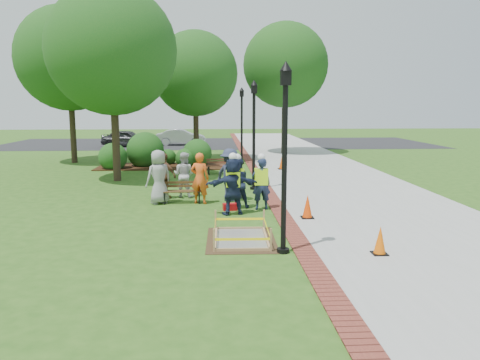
{
  "coord_description": "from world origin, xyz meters",
  "views": [
    {
      "loc": [
        -0.3,
        -13.17,
        3.35
      ],
      "look_at": [
        0.5,
        1.2,
        1.0
      ],
      "focal_mm": 35.0,
      "sensor_mm": 36.0,
      "label": 1
    }
  ],
  "objects": [
    {
      "name": "lamp_mid",
      "position": [
        1.25,
        5.0,
        2.48
      ],
      "size": [
        0.28,
        0.28,
        4.26
      ],
      "color": "black",
      "rests_on": "ground"
    },
    {
      "name": "casual_person_a",
      "position": [
        -2.17,
        2.51,
        0.91
      ],
      "size": [
        0.7,
        0.63,
        1.83
      ],
      "color": "gray",
      "rests_on": "ground"
    },
    {
      "name": "hivis_worker_c",
      "position": [
        0.44,
        1.68,
        0.89
      ],
      "size": [
        0.57,
        0.41,
        1.78
      ],
      "color": "#1C1F4A",
      "rests_on": "ground"
    },
    {
      "name": "tree_left",
      "position": [
        -4.57,
        7.44,
        5.58
      ],
      "size": [
        5.48,
        5.48,
        8.32
      ],
      "color": "#3D2D1E",
      "rests_on": "ground"
    },
    {
      "name": "casual_person_b",
      "position": [
        -0.79,
        2.43,
        0.87
      ],
      "size": [
        0.63,
        0.49,
        1.74
      ],
      "color": "#F65B1D",
      "rests_on": "ground"
    },
    {
      "name": "shrub_d",
      "position": [
        -1.22,
        12.35,
        0.0
      ],
      "size": [
        1.58,
        1.58,
        1.58
      ],
      "primitive_type": "sphere",
      "color": "#154C17",
      "rests_on": "ground"
    },
    {
      "name": "parked_car_b",
      "position": [
        -2.99,
        25.31,
        0.0
      ],
      "size": [
        1.97,
        4.41,
        1.43
      ],
      "primitive_type": "imported",
      "rotation": [
        0.0,
        0.0,
        1.59
      ],
      "color": "#B6B7BC",
      "rests_on": "ground"
    },
    {
      "name": "tree_back",
      "position": [
        -1.36,
        14.62,
        5.07
      ],
      "size": [
        4.92,
        4.92,
        7.54
      ],
      "color": "#3D2D1E",
      "rests_on": "ground"
    },
    {
      "name": "lamp_far",
      "position": [
        1.25,
        13.0,
        2.48
      ],
      "size": [
        0.28,
        0.28,
        4.26
      ],
      "color": "black",
      "rests_on": "ground"
    },
    {
      "name": "bench_near",
      "position": [
        -1.4,
        2.56,
        0.23
      ],
      "size": [
        1.36,
        0.5,
        0.72
      ],
      "color": "#503C1B",
      "rests_on": "ground"
    },
    {
      "name": "lamp_near",
      "position": [
        1.25,
        -3.0,
        2.48
      ],
      "size": [
        0.28,
        0.28,
        4.26
      ],
      "color": "black",
      "rests_on": "ground"
    },
    {
      "name": "brick_edging",
      "position": [
        1.75,
        10.0,
        0.01
      ],
      "size": [
        0.5,
        60.0,
        0.03
      ],
      "primitive_type": "cube",
      "color": "maroon",
      "rests_on": "ground"
    },
    {
      "name": "casual_person_c",
      "position": [
        -1.4,
        3.62,
        0.81
      ],
      "size": [
        0.61,
        0.5,
        1.63
      ],
      "color": "silver",
      "rests_on": "ground"
    },
    {
      "name": "shrub_a",
      "position": [
        -5.53,
        11.17,
        0.0
      ],
      "size": [
        1.47,
        1.47,
        1.47
      ],
      "primitive_type": "sphere",
      "color": "#154C17",
      "rests_on": "ground"
    },
    {
      "name": "parked_car_a",
      "position": [
        -7.15,
        24.14,
        0.0
      ],
      "size": [
        2.7,
        4.74,
        1.46
      ],
      "primitive_type": "imported",
      "rotation": [
        0.0,
        0.0,
        1.39
      ],
      "color": "#2B2B2E",
      "rests_on": "ground"
    },
    {
      "name": "sidewalk",
      "position": [
        5.0,
        10.0,
        0.01
      ],
      "size": [
        6.0,
        60.0,
        0.02
      ],
      "primitive_type": "cube",
      "color": "#9E9E99",
      "rests_on": "ground"
    },
    {
      "name": "toolbox",
      "position": [
        0.19,
        1.36,
        0.11
      ],
      "size": [
        0.47,
        0.3,
        0.22
      ],
      "primitive_type": "cube",
      "rotation": [
        0.0,
        0.0,
        0.13
      ],
      "color": "#AB0D11",
      "rests_on": "ground"
    },
    {
      "name": "tree_right",
      "position": [
        4.5,
        18.58,
        5.89
      ],
      "size": [
        5.64,
        5.64,
        8.72
      ],
      "color": "#3D2D1E",
      "rests_on": "ground"
    },
    {
      "name": "cone_front",
      "position": [
        3.39,
        -3.28,
        0.32
      ],
      "size": [
        0.34,
        0.34,
        0.67
      ],
      "color": "black",
      "rests_on": "ground"
    },
    {
      "name": "shrub_b",
      "position": [
        -4.01,
        12.22,
        0.0
      ],
      "size": [
        2.01,
        2.01,
        2.01
      ],
      "primitive_type": "sphere",
      "color": "#154C17",
      "rests_on": "ground"
    },
    {
      "name": "mulch_bed",
      "position": [
        -3.0,
        12.0,
        0.02
      ],
      "size": [
        7.0,
        3.0,
        0.05
      ],
      "primitive_type": "cube",
      "color": "#381E0F",
      "rests_on": "ground"
    },
    {
      "name": "hivis_worker_a",
      "position": [
        0.26,
        0.8,
        0.94
      ],
      "size": [
        0.62,
        0.47,
        1.9
      ],
      "color": "#17233D",
      "rests_on": "ground"
    },
    {
      "name": "casual_person_e",
      "position": [
        0.24,
        2.8,
        0.91
      ],
      "size": [
        0.68,
        0.67,
        1.83
      ],
      "color": "#2C324D",
      "rests_on": "ground"
    },
    {
      "name": "shrub_c",
      "position": [
        -1.85,
        11.9,
        0.0
      ],
      "size": [
        1.07,
        1.07,
        1.07
      ],
      "primitive_type": "sphere",
      "color": "#154C17",
      "rests_on": "ground"
    },
    {
      "name": "shrub_e",
      "position": [
        -2.88,
        13.03,
        0.0
      ],
      "size": [
        0.92,
        0.92,
        0.92
      ],
      "primitive_type": "sphere",
      "color": "#154C17",
      "rests_on": "ground"
    },
    {
      "name": "ground",
      "position": [
        0.0,
        0.0,
        0.0
      ],
      "size": [
        100.0,
        100.0,
        0.0
      ],
      "primitive_type": "plane",
      "color": "#285116",
      "rests_on": "ground"
    },
    {
      "name": "parking_lot",
      "position": [
        0.0,
        27.0,
        0.0
      ],
      "size": [
        36.0,
        12.0,
        0.01
      ],
      "primitive_type": "cube",
      "color": "black",
      "rests_on": "ground"
    },
    {
      "name": "bench_far",
      "position": [
        0.0,
        9.23,
        0.23
      ],
      "size": [
        1.37,
        0.54,
        0.72
      ],
      "color": "brown",
      "rests_on": "ground"
    },
    {
      "name": "casual_person_d",
      "position": [
        -2.07,
        3.34,
        0.82
      ],
      "size": [
        0.62,
        0.56,
        1.63
      ],
      "color": "brown",
      "rests_on": "ground"
    },
    {
      "name": "cone_back",
      "position": [
        2.43,
        0.14,
        0.35
      ],
      "size": [
        0.37,
        0.37,
        0.72
      ],
      "color": "black",
      "rests_on": "ground"
    },
    {
      "name": "wet_concrete_pad",
      "position": [
        0.35,
        -1.94,
        0.23
      ],
      "size": [
        1.75,
        2.34,
        0.55
      ],
      "color": "#47331E",
      "rests_on": "ground"
    },
    {
      "name": "tree_far",
      "position": [
        -8.34,
        14.04,
        5.84
      ],
      "size": [
        5.79,
        5.79,
        8.74
      ],
      "color": "#3D2D1E",
      "rests_on": "ground"
    },
    {
      "name": "hivis_worker_b",
      "position": [
        1.19,
        1.43,
        0.9
      ],
      "size": [
        0.57,
        0.41,
        1.81
      ],
      "color": "#1A1D45",
      "rests_on": "ground"
    },
    {
      "name": "cone_far",
      "position": [
        3.2,
        10.56,
        0.39
      ],
      "size": [
        0.41,
        0.41,
        0.8
      ],
      "color": "black",
      "rests_on": "ground"
    }
  ]
}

